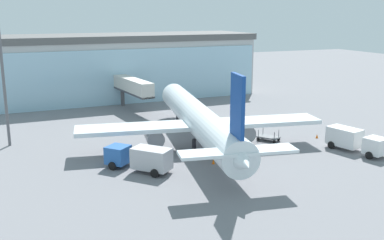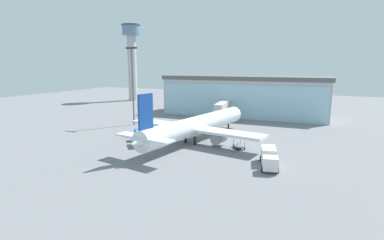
# 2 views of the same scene
# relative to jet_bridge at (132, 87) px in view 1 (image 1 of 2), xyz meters

# --- Properties ---
(ground) EXTENTS (240.00, 240.00, 0.00)m
(ground) POSITION_rel_jet_bridge_xyz_m (2.52, -28.08, -4.16)
(ground) COLOR slate
(terminal_building) EXTENTS (50.54, 16.21, 12.25)m
(terminal_building) POSITION_rel_jet_bridge_xyz_m (2.52, 13.70, 1.97)
(terminal_building) COLOR #B6B6B6
(terminal_building) RESTS_ON ground
(jet_bridge) EXTENTS (3.75, 13.32, 5.53)m
(jet_bridge) POSITION_rel_jet_bridge_xyz_m (0.00, 0.00, 0.00)
(jet_bridge) COLOR beige
(jet_bridge) RESTS_ON ground
(apron_light_mast) EXTENTS (3.20, 0.40, 20.03)m
(apron_light_mast) POSITION_rel_jet_bridge_xyz_m (-19.92, -13.94, 7.63)
(apron_light_mast) COLOR #59595E
(apron_light_mast) RESTS_ON ground
(airplane) EXTENTS (30.27, 37.19, 11.06)m
(airplane) POSITION_rel_jet_bridge_xyz_m (1.98, -23.64, -0.77)
(airplane) COLOR white
(airplane) RESTS_ON ground
(catering_truck) EXTENTS (6.50, 6.91, 2.65)m
(catering_truck) POSITION_rel_jet_bridge_xyz_m (-7.30, -29.35, -2.69)
(catering_truck) COLOR #2659A5
(catering_truck) RESTS_ON ground
(fuel_truck) EXTENTS (3.87, 7.61, 2.65)m
(fuel_truck) POSITION_rel_jet_bridge_xyz_m (18.32, -32.81, -2.69)
(fuel_truck) COLOR silver
(fuel_truck) RESTS_ON ground
(baggage_cart) EXTENTS (2.89, 3.22, 1.50)m
(baggage_cart) POSITION_rel_jet_bridge_xyz_m (11.38, -24.82, -3.65)
(baggage_cart) COLOR slate
(baggage_cart) RESTS_ON ground
(safety_cone_nose) EXTENTS (0.36, 0.36, 0.55)m
(safety_cone_nose) POSITION_rel_jet_bridge_xyz_m (0.76, -30.38, -3.88)
(safety_cone_nose) COLOR orange
(safety_cone_nose) RESTS_ON ground
(safety_cone_wingtip) EXTENTS (0.36, 0.36, 0.55)m
(safety_cone_wingtip) POSITION_rel_jet_bridge_xyz_m (18.05, -26.26, -3.88)
(safety_cone_wingtip) COLOR orange
(safety_cone_wingtip) RESTS_ON ground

